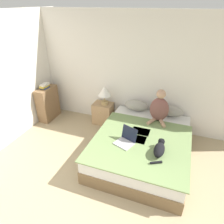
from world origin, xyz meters
TOP-DOWN VIEW (x-y plane):
  - wall_back at (0.00, 3.43)m, footprint 5.74×0.05m
  - bed at (0.36, 2.31)m, footprint 1.69×2.11m
  - pillow_near at (-0.01, 3.22)m, footprint 0.55×0.23m
  - pillow_far at (0.73, 3.22)m, footprint 0.55×0.23m
  - person_sitting at (0.53, 2.95)m, footprint 0.39×0.37m
  - cat_tabby at (0.71, 1.92)m, footprint 0.19×0.54m
  - laptop_open at (0.12, 2.00)m, footprint 0.39×0.40m
  - nightstand at (-0.81, 3.19)m, footprint 0.46×0.37m
  - table_lamp at (-0.76, 3.19)m, footprint 0.31×0.31m
  - bookshelf at (-2.20, 2.92)m, footprint 0.27×0.59m
  - book_stack_top at (-2.21, 2.92)m, footprint 0.15×0.24m

SIDE VIEW (x-z plane):
  - bed at x=0.36m, z-range 0.00..0.48m
  - nightstand at x=-0.81m, z-range 0.00..0.52m
  - bookshelf at x=-2.20m, z-range 0.00..0.83m
  - laptop_open at x=0.12m, z-range 0.41..0.68m
  - cat_tabby at x=0.71m, z-range 0.49..0.67m
  - pillow_near at x=-0.01m, z-range 0.49..0.73m
  - pillow_far at x=0.73m, z-range 0.49..0.73m
  - person_sitting at x=0.53m, z-range 0.43..1.12m
  - table_lamp at x=-0.76m, z-range 0.61..1.06m
  - book_stack_top at x=-2.21m, z-range 0.83..0.94m
  - wall_back at x=0.00m, z-range 0.00..2.55m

